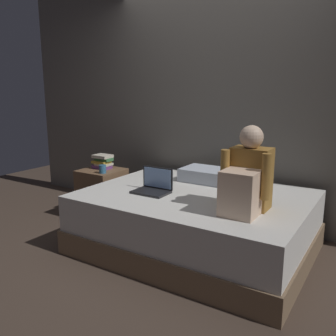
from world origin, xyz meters
TOP-DOWN VIEW (x-y plane):
  - ground_plane at (0.00, 0.00)m, footprint 8.00×8.00m
  - wall_back at (0.00, 1.20)m, footprint 5.60×0.10m
  - bed at (0.20, 0.30)m, footprint 2.00×1.50m
  - nightstand at (-1.10, 0.48)m, footprint 0.44×0.46m
  - person_sitting at (0.75, 0.08)m, footprint 0.39×0.44m
  - laptop at (-0.14, 0.13)m, footprint 0.32×0.23m
  - pillow at (0.12, 0.75)m, footprint 0.56×0.36m
  - book_stack at (-1.13, 0.53)m, footprint 0.22×0.16m
  - mug at (-0.97, 0.36)m, footprint 0.08×0.08m

SIDE VIEW (x-z plane):
  - ground_plane at x=0.00m, z-range 0.00..0.00m
  - bed at x=0.20m, z-range 0.00..0.54m
  - nightstand at x=-1.10m, z-range 0.00..0.57m
  - laptop at x=-0.14m, z-range 0.48..0.70m
  - pillow at x=0.12m, z-range 0.54..0.67m
  - mug at x=-0.97m, z-range 0.57..0.66m
  - book_stack at x=-1.13m, z-range 0.57..0.73m
  - person_sitting at x=0.75m, z-range 0.46..1.12m
  - wall_back at x=0.00m, z-range 0.00..2.70m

